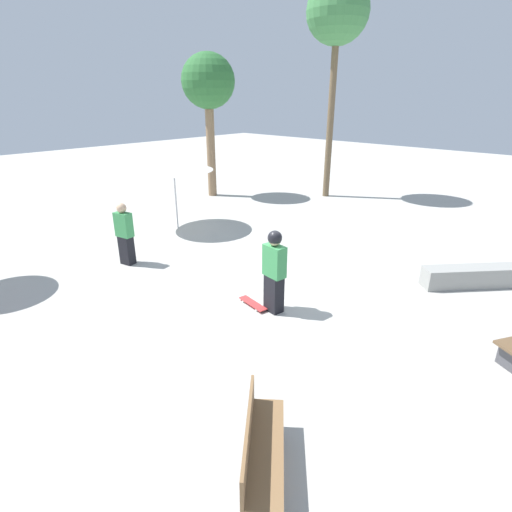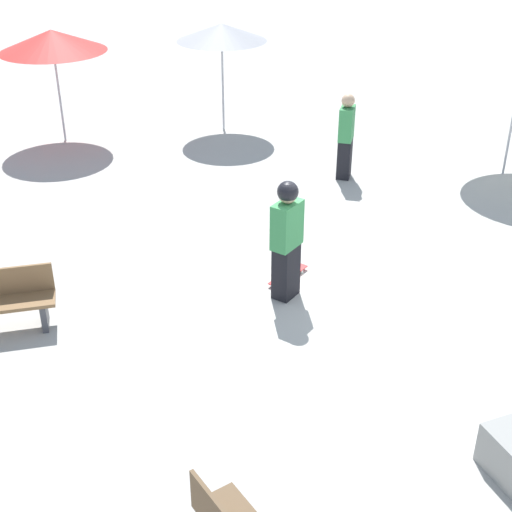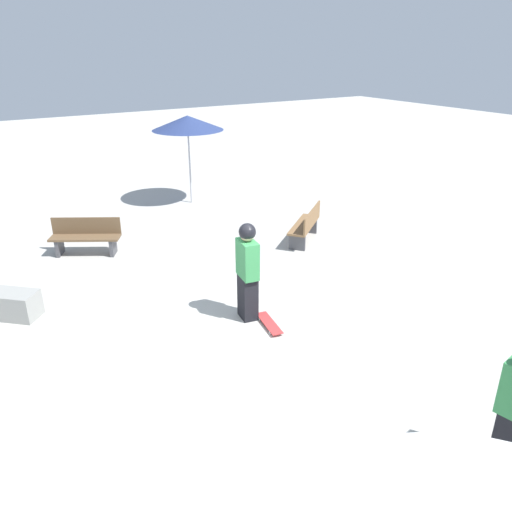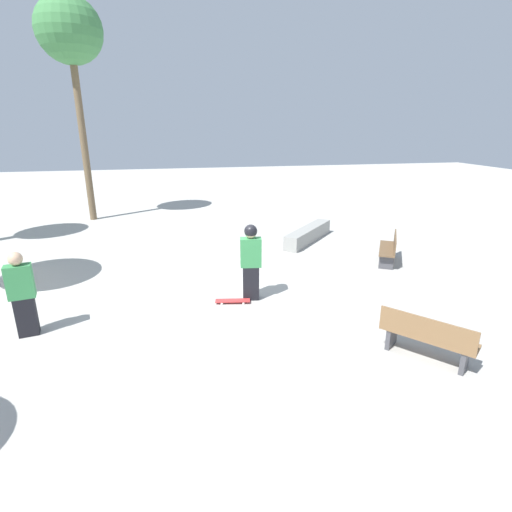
% 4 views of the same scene
% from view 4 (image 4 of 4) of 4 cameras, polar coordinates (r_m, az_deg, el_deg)
% --- Properties ---
extents(ground_plane, '(60.00, 60.00, 0.00)m').
position_cam_4_polar(ground_plane, '(9.88, -5.52, -5.31)').
color(ground_plane, '#B2AFA8').
extents(skater_main, '(0.51, 0.34, 1.81)m').
position_cam_4_polar(skater_main, '(9.20, -0.74, -0.54)').
color(skater_main, black).
rests_on(skater_main, ground_plane).
extents(skateboard, '(0.82, 0.34, 0.07)m').
position_cam_4_polar(skateboard, '(9.31, -3.36, -6.39)').
color(skateboard, red).
rests_on(skateboard, ground_plane).
extents(concrete_ledge, '(2.39, 2.56, 0.49)m').
position_cam_4_polar(concrete_ledge, '(14.23, 7.48, 3.08)').
color(concrete_ledge, gray).
rests_on(concrete_ledge, ground_plane).
extents(bench_near, '(1.19, 1.60, 0.85)m').
position_cam_4_polar(bench_near, '(12.50, 18.51, 0.99)').
color(bench_near, '#47474C').
rests_on(bench_near, ground_plane).
extents(bench_far, '(1.35, 1.52, 0.85)m').
position_cam_4_polar(bench_far, '(7.66, 23.24, -10.64)').
color(bench_far, '#47474C').
rests_on(bench_far, ground_plane).
extents(palm_tree_center_right, '(2.49, 2.49, 8.60)m').
position_cam_4_polar(palm_tree_center_right, '(18.77, -25.09, 26.82)').
color(palm_tree_center_right, brown).
rests_on(palm_tree_center_right, ground_plane).
extents(bystander_watching, '(0.51, 0.34, 1.70)m').
position_cam_4_polar(bystander_watching, '(8.86, -30.41, -4.79)').
color(bystander_watching, black).
rests_on(bystander_watching, ground_plane).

